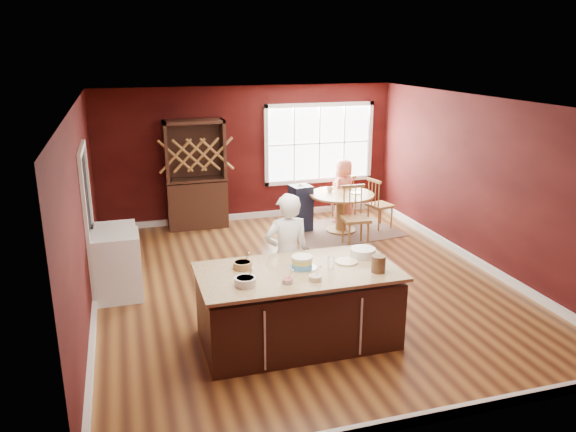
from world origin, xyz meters
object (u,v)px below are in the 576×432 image
object	(u,v)px
kitchen_island	(298,307)
chair_north	(343,196)
high_chair	(301,207)
toddler	(299,189)
seated_woman	(344,191)
washer	(117,266)
dining_table	(341,204)
hutch	(196,175)
dryer	(117,253)
layer_cake	(302,262)
chair_south	(356,216)
chair_east	(380,203)
baker	(287,255)

from	to	relation	value
kitchen_island	chair_north	bearing A→B (deg)	62.03
high_chair	toddler	xyz separation A→B (m)	(-0.03, 0.06, 0.35)
seated_woman	washer	bearing A→B (deg)	-7.90
dining_table	toddler	bearing A→B (deg)	154.98
dining_table	hutch	bearing A→B (deg)	157.69
hutch	washer	world-z (taller)	hutch
chair_north	toddler	bearing A→B (deg)	13.90
hutch	dining_table	bearing A→B (deg)	-22.31
chair_north	washer	size ratio (longest dim) A/B	1.00
seated_woman	dryer	distance (m)	4.74
layer_cake	dining_table	bearing A→B (deg)	61.65
high_chair	hutch	xyz separation A→B (m)	(-1.88, 0.78, 0.59)
chair_south	toddler	bearing A→B (deg)	124.13
seated_woman	chair_east	bearing A→B (deg)	98.86
chair_east	washer	distance (m)	5.28
washer	dryer	size ratio (longest dim) A/B	1.09
kitchen_island	toddler	bearing A→B (deg)	72.20
dining_table	toddler	world-z (taller)	toddler
seated_woman	high_chair	bearing A→B (deg)	-22.89
washer	high_chair	bearing A→B (deg)	32.38
dining_table	seated_woman	size ratio (longest dim) A/B	0.95
chair_east	dryer	bearing A→B (deg)	89.02
dining_table	chair_south	xyz separation A→B (m)	(-0.06, -0.83, 0.01)
seated_woman	washer	distance (m)	5.01
seated_woman	toddler	world-z (taller)	seated_woman
washer	toddler	bearing A→B (deg)	33.28
dining_table	washer	distance (m)	4.54
chair_north	toddler	xyz separation A→B (m)	(-1.09, -0.42, 0.34)
dining_table	dryer	world-z (taller)	dryer
chair_north	seated_woman	world-z (taller)	seated_woman
toddler	high_chair	bearing A→B (deg)	-65.60
high_chair	dryer	world-z (taller)	high_chair
high_chair	dryer	xyz separation A→B (m)	(-3.41, -1.52, -0.03)
high_chair	hutch	world-z (taller)	hutch
chair_south	hutch	xyz separation A→B (m)	(-2.54, 1.90, 0.51)
dryer	layer_cake	bearing A→B (deg)	-49.56
dining_table	chair_north	bearing A→B (deg)	66.12
kitchen_island	chair_south	xyz separation A→B (m)	(2.01, 2.95, 0.11)
hutch	kitchen_island	bearing A→B (deg)	-83.76
hutch	washer	bearing A→B (deg)	-117.45
chair_south	hutch	size ratio (longest dim) A/B	0.52
chair_north	toddler	size ratio (longest dim) A/B	3.62
kitchen_island	toddler	size ratio (longest dim) A/B	9.04
washer	layer_cake	bearing A→B (deg)	-41.09
baker	seated_woman	distance (m)	4.23
chair_east	chair_north	distance (m)	0.92
baker	chair_north	size ratio (longest dim) A/B	1.77
kitchen_island	chair_north	size ratio (longest dim) A/B	2.50
kitchen_island	baker	xyz separation A→B (m)	(0.08, 0.73, 0.39)
toddler	kitchen_island	bearing A→B (deg)	-107.80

